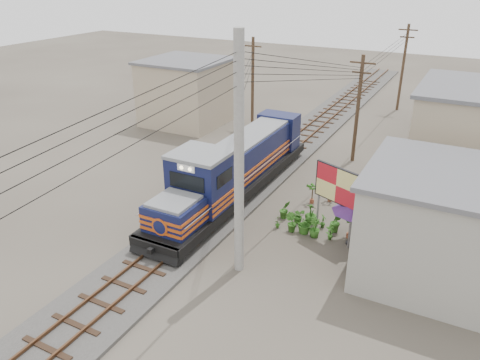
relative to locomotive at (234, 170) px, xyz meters
The scene contains 16 objects.
ground 5.79m from the locomotive, 90.00° to the right, with size 120.00×120.00×0.00m, color #473F35.
ballast 4.71m from the locomotive, 90.00° to the left, with size 3.60×70.00×0.16m, color #595651.
track 4.65m from the locomotive, 90.00° to the left, with size 1.15×70.00×0.12m.
locomotive is the anchor object (origin of this frame).
utility_pole_main 7.76m from the locomotive, 59.98° to the right, with size 0.40×0.40×10.00m.
wooden_pole_mid 9.78m from the locomotive, 61.95° to the left, with size 1.60×0.24×7.00m.
wooden_pole_far 23.07m from the locomotive, 77.93° to the left, with size 1.60×0.24×7.50m.
wooden_pole_left 13.57m from the locomotive, 111.89° to the left, with size 1.60×0.24×7.00m.
power_lines 6.62m from the locomotive, 92.76° to the left, with size 9.65×19.00×3.30m.
shophouse_front 11.80m from the locomotive, 12.53° to the right, with size 7.35×6.30×4.70m.
shophouse_back 19.79m from the locomotive, 56.23° to the left, with size 6.30×6.30×4.20m.
shophouse_left 14.49m from the locomotive, 133.76° to the left, with size 6.30×6.30×5.20m.
billboard 6.67m from the locomotive, 16.33° to the right, with size 2.27×1.04×3.73m.
market_umbrella 7.47m from the locomotive, 14.70° to the right, with size 2.20×2.20×2.23m.
vendor 7.54m from the locomotive, ahead, with size 0.60×0.39×1.64m, color black.
plant_nursery 5.27m from the locomotive, 17.48° to the right, with size 3.47×2.06×1.10m.
Camera 1 is at (11.33, -15.38, 11.90)m, focal length 35.00 mm.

